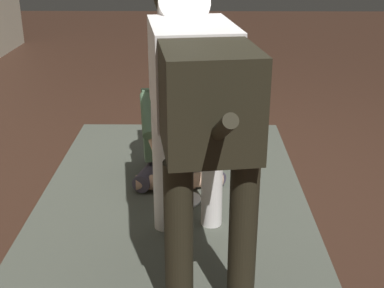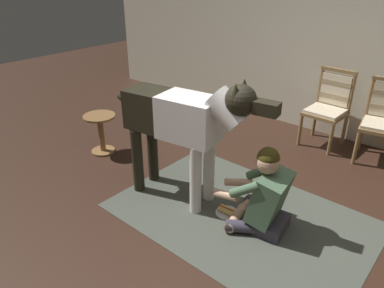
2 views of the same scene
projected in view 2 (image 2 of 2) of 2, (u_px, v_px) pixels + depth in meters
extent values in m
plane|color=#331F16|center=(227.00, 242.00, 3.15)|extent=(15.45, 15.45, 0.00)
cube|color=beige|center=(363.00, 42.00, 4.46)|extent=(8.92, 0.10, 2.60)
cube|color=#45493F|center=(240.00, 215.00, 3.48)|extent=(2.35, 1.58, 0.01)
cylinder|color=olive|center=(331.00, 140.00, 4.48)|extent=(0.04, 0.04, 0.42)
cylinder|color=olive|center=(300.00, 130.00, 4.74)|extent=(0.04, 0.04, 0.42)
cylinder|color=olive|center=(344.00, 129.00, 4.76)|extent=(0.04, 0.04, 0.42)
cylinder|color=olive|center=(315.00, 121.00, 5.01)|extent=(0.04, 0.04, 0.42)
cube|color=olive|center=(325.00, 113.00, 4.64)|extent=(0.48, 0.48, 0.04)
cube|color=beige|center=(326.00, 111.00, 4.63)|extent=(0.44, 0.44, 0.04)
cylinder|color=olive|center=(352.00, 92.00, 4.53)|extent=(0.04, 0.04, 0.52)
cylinder|color=olive|center=(320.00, 85.00, 4.78)|extent=(0.04, 0.04, 0.52)
cube|color=olive|center=(339.00, 70.00, 4.55)|extent=(0.46, 0.06, 0.04)
cube|color=beige|center=(336.00, 90.00, 4.66)|extent=(0.38, 0.07, 0.40)
cube|color=#9E8864|center=(337.00, 83.00, 4.62)|extent=(0.39, 0.07, 0.06)
cube|color=#9E8864|center=(334.00, 96.00, 4.70)|extent=(0.39, 0.07, 0.06)
cylinder|color=olive|center=(356.00, 148.00, 4.28)|extent=(0.04, 0.04, 0.42)
cylinder|color=olive|center=(361.00, 135.00, 4.61)|extent=(0.04, 0.04, 0.42)
cube|color=olive|center=(382.00, 128.00, 4.25)|extent=(0.53, 0.53, 0.04)
cube|color=beige|center=(382.00, 125.00, 4.23)|extent=(0.49, 0.49, 0.04)
cylinder|color=olive|center=(370.00, 97.00, 4.38)|extent=(0.04, 0.04, 0.52)
cube|color=#3D3745|center=(272.00, 224.00, 3.26)|extent=(0.29, 0.37, 0.12)
cylinder|color=#3D3745|center=(248.00, 227.00, 3.22)|extent=(0.39, 0.31, 0.11)
cylinder|color=tan|center=(236.00, 218.00, 3.35)|extent=(0.17, 0.37, 0.09)
cylinder|color=#3D3745|center=(262.00, 209.00, 3.46)|extent=(0.41, 0.22, 0.11)
cylinder|color=tan|center=(244.00, 208.00, 3.48)|extent=(0.12, 0.37, 0.09)
cube|color=#4A684B|center=(270.00, 197.00, 3.16)|extent=(0.37, 0.44, 0.48)
cylinder|color=#4A684B|center=(245.00, 190.00, 3.05)|extent=(0.30, 0.12, 0.24)
cylinder|color=tan|center=(226.00, 195.00, 3.26)|extent=(0.27, 0.07, 0.12)
cylinder|color=#4A684B|center=(261.00, 171.00, 3.32)|extent=(0.30, 0.12, 0.24)
cylinder|color=tan|center=(238.00, 182.00, 3.45)|extent=(0.28, 0.15, 0.12)
sphere|color=tan|center=(268.00, 162.00, 3.03)|extent=(0.21, 0.21, 0.21)
sphere|color=#3D3511|center=(268.00, 158.00, 3.02)|extent=(0.19, 0.19, 0.19)
cylinder|color=silver|center=(209.00, 169.00, 3.58)|extent=(0.11, 0.11, 0.70)
cylinder|color=silver|center=(196.00, 180.00, 3.39)|extent=(0.11, 0.11, 0.70)
cylinder|color=black|center=(153.00, 151.00, 3.91)|extent=(0.11, 0.11, 0.70)
cylinder|color=black|center=(138.00, 161.00, 3.72)|extent=(0.11, 0.11, 0.70)
cube|color=silver|center=(189.00, 118.00, 3.31)|extent=(0.60, 0.44, 0.40)
cube|color=black|center=(152.00, 109.00, 3.51)|extent=(0.52, 0.41, 0.38)
cylinder|color=silver|center=(227.00, 109.00, 3.05)|extent=(0.44, 0.31, 0.40)
sphere|color=black|center=(241.00, 101.00, 2.95)|extent=(0.27, 0.27, 0.27)
cube|color=black|center=(267.00, 108.00, 2.85)|extent=(0.22, 0.15, 0.11)
cone|color=black|center=(244.00, 86.00, 2.97)|extent=(0.11, 0.11, 0.12)
cone|color=black|center=(236.00, 91.00, 2.85)|extent=(0.11, 0.11, 0.12)
cylinder|color=black|center=(132.00, 108.00, 3.65)|extent=(0.36, 0.10, 0.24)
cylinder|color=silver|center=(227.00, 213.00, 3.50)|extent=(0.22, 0.22, 0.01)
cylinder|color=#E2B863|center=(226.00, 211.00, 3.47)|extent=(0.17, 0.06, 0.05)
cylinder|color=#E2B863|center=(228.00, 209.00, 3.50)|extent=(0.17, 0.06, 0.05)
cylinder|color=brown|center=(227.00, 210.00, 3.49)|extent=(0.18, 0.05, 0.04)
cylinder|color=brown|center=(101.00, 135.00, 4.54)|extent=(0.07, 0.07, 0.48)
cylinder|color=brown|center=(103.00, 151.00, 4.64)|extent=(0.29, 0.29, 0.02)
cylinder|color=brown|center=(99.00, 116.00, 4.43)|extent=(0.39, 0.39, 0.03)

